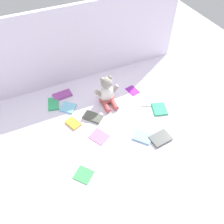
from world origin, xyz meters
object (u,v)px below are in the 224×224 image
book_case_4 (84,175)px  book_case_9 (93,117)px  book_case_1 (99,136)px  book_case_11 (143,137)px  teddy_bear (107,93)px  book_case_8 (73,123)px  book_case_2 (146,101)px  book_case_6 (68,108)px  book_case_5 (160,109)px  book_case_10 (53,104)px  book_case_0 (133,90)px  book_case_3 (160,138)px  book_case_7 (62,95)px

book_case_4 → book_case_9: bearing=20.9°
book_case_1 → book_case_11: bearing=124.7°
teddy_bear → book_case_8: (-0.30, -0.10, -0.08)m
book_case_8 → book_case_9: 0.14m
book_case_2 → book_case_11: bearing=84.2°
book_case_11 → book_case_9: bearing=-93.0°
teddy_bear → book_case_6: size_ratio=2.29×
book_case_2 → book_case_5: (0.05, -0.11, 0.00)m
book_case_2 → book_case_5: 0.12m
teddy_bear → book_case_1: teddy_bear is taller
book_case_10 → book_case_11: 0.70m
book_case_1 → book_case_6: size_ratio=1.15×
book_case_0 → book_case_3: bearing=73.5°
book_case_0 → book_case_5: 0.27m
book_case_8 → book_case_3: bearing=121.4°
book_case_1 → book_case_9: size_ratio=0.87×
book_case_6 → book_case_4: bearing=-148.2°
book_case_10 → book_case_5: bearing=-14.7°
book_case_5 → book_case_7: size_ratio=0.87×
book_case_0 → book_case_2: book_case_2 is taller
book_case_6 → book_case_0: bearing=-53.3°
book_case_6 → book_case_7: book_case_7 is taller
book_case_9 → book_case_11: 0.38m
book_case_3 → book_case_6: 0.69m
book_case_7 → book_case_11: size_ratio=1.13×
book_case_2 → book_case_6: book_case_6 is taller
book_case_11 → book_case_2: bearing=-165.8°
book_case_7 → book_case_11: (0.37, -0.59, -0.00)m
book_case_9 → book_case_11: (0.24, -0.29, -0.00)m
book_case_8 → book_case_10: size_ratio=0.82×
book_case_2 → book_case_4: same height
book_case_3 → book_case_1: bearing=-123.2°
book_case_0 → book_case_8: (-0.52, -0.13, 0.00)m
book_case_3 → book_case_7: same height
book_case_6 → book_case_9: book_case_9 is taller
book_case_8 → book_case_9: size_ratio=0.77×
book_case_7 → book_case_0: bearing=67.5°
book_case_6 → book_case_5: bearing=-75.7°
book_case_7 → book_case_4: bearing=-10.4°
book_case_8 → book_case_9: book_case_9 is taller
book_case_0 → book_case_11: size_ratio=0.84×
book_case_3 → book_case_10: size_ratio=1.07×
book_case_9 → book_case_10: bearing=-89.1°
book_case_2 → book_case_9: book_case_9 is taller
book_case_0 → book_case_10: bearing=-20.9°
book_case_4 → book_case_8: (0.06, 0.39, 0.00)m
book_case_1 → book_case_4: 0.28m
book_case_0 → book_case_6: size_ratio=1.02×
book_case_8 → teddy_bear: bearing=177.1°
book_case_0 → book_case_9: book_case_9 is taller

